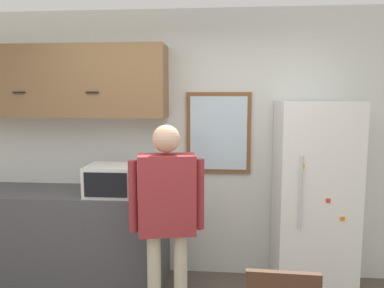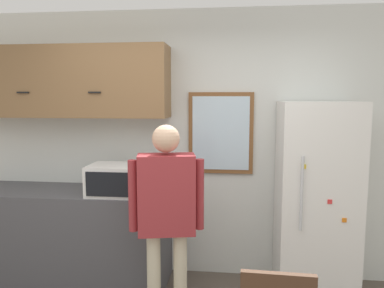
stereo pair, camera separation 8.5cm
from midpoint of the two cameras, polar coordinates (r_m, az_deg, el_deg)
The scene contains 7 objects.
back_wall at distance 3.84m, azimuth 0.23°, elevation -0.13°, with size 6.00×0.06×2.70m.
counter at distance 4.04m, azimuth -17.89°, elevation -13.10°, with size 2.02×0.64×0.93m.
upper_cabinets at distance 3.92m, azimuth -17.91°, elevation 8.98°, with size 2.02×0.39×0.69m.
microwave at distance 3.58m, azimuth -10.36°, elevation -5.37°, with size 0.55×0.41×0.28m.
person at distance 2.99m, azimuth -3.08°, elevation -9.30°, with size 0.58×0.30×1.63m.
refrigerator at distance 3.65m, azimuth 18.98°, elevation -8.14°, with size 0.68×0.66×1.80m.
window at distance 3.77m, azimuth 5.05°, elevation 1.66°, with size 0.65×0.05×0.81m.
Camera 2 is at (0.46, -1.95, 1.84)m, focal length 35.00 mm.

